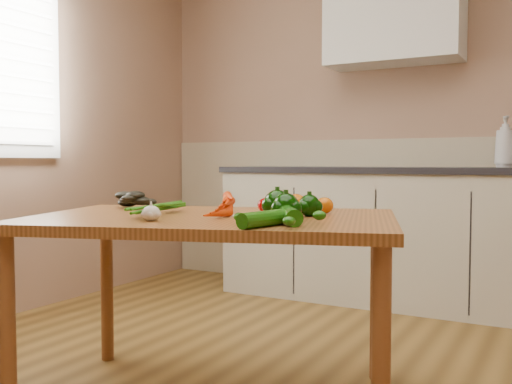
{
  "coord_description": "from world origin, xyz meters",
  "views": [
    {
      "loc": [
        0.97,
        -1.56,
        0.93
      ],
      "look_at": [
        -0.17,
        0.51,
        0.81
      ],
      "focal_mm": 40.0,
      "sensor_mm": 36.0,
      "label": 1
    }
  ],
  "objects_px": {
    "pepper_b": "(309,206)",
    "tomato_a": "(265,205)",
    "zucchini_a": "(290,216)",
    "zucchini_b": "(263,219)",
    "soap_bottle_a": "(505,142)",
    "leafy_greens": "(131,197)",
    "tomato_b": "(296,203)",
    "tomato_c": "(325,205)",
    "garlic_bulb": "(151,213)",
    "pepper_c": "(286,207)",
    "carrot_bunch": "(203,207)",
    "table": "(213,237)",
    "pepper_a": "(277,204)"
  },
  "relations": [
    {
      "from": "pepper_b",
      "to": "tomato_a",
      "type": "xyz_separation_m",
      "value": [
        -0.22,
        0.07,
        -0.01
      ]
    },
    {
      "from": "pepper_b",
      "to": "zucchini_a",
      "type": "relative_size",
      "value": 0.42
    },
    {
      "from": "zucchini_a",
      "to": "zucchini_b",
      "type": "height_order",
      "value": "zucchini_a"
    },
    {
      "from": "soap_bottle_a",
      "to": "leafy_greens",
      "type": "xyz_separation_m",
      "value": [
        -1.35,
        -1.86,
        -0.28
      ]
    },
    {
      "from": "tomato_b",
      "to": "zucchini_b",
      "type": "xyz_separation_m",
      "value": [
        0.12,
        -0.51,
        -0.01
      ]
    },
    {
      "from": "tomato_b",
      "to": "tomato_c",
      "type": "height_order",
      "value": "tomato_b"
    },
    {
      "from": "leafy_greens",
      "to": "zucchini_b",
      "type": "distance_m",
      "value": 0.94
    },
    {
      "from": "garlic_bulb",
      "to": "tomato_b",
      "type": "xyz_separation_m",
      "value": [
        0.3,
        0.54,
        0.01
      ]
    },
    {
      "from": "pepper_c",
      "to": "zucchini_b",
      "type": "xyz_separation_m",
      "value": [
        0.03,
        -0.22,
        -0.02
      ]
    },
    {
      "from": "carrot_bunch",
      "to": "tomato_b",
      "type": "relative_size",
      "value": 3.07
    },
    {
      "from": "zucchini_b",
      "to": "garlic_bulb",
      "type": "bearing_deg",
      "value": -175.96
    },
    {
      "from": "carrot_bunch",
      "to": "tomato_c",
      "type": "relative_size",
      "value": 3.6
    },
    {
      "from": "zucchini_b",
      "to": "table",
      "type": "bearing_deg",
      "value": 145.07
    },
    {
      "from": "garlic_bulb",
      "to": "tomato_c",
      "type": "bearing_deg",
      "value": 53.65
    },
    {
      "from": "table",
      "to": "leafy_greens",
      "type": "xyz_separation_m",
      "value": [
        -0.52,
        0.13,
        0.13
      ]
    },
    {
      "from": "pepper_a",
      "to": "tomato_c",
      "type": "height_order",
      "value": "pepper_a"
    },
    {
      "from": "carrot_bunch",
      "to": "tomato_b",
      "type": "height_order",
      "value": "tomato_b"
    },
    {
      "from": "pepper_b",
      "to": "zucchini_a",
      "type": "height_order",
      "value": "pepper_b"
    },
    {
      "from": "table",
      "to": "garlic_bulb",
      "type": "distance_m",
      "value": 0.3
    },
    {
      "from": "leafy_greens",
      "to": "zucchini_a",
      "type": "height_order",
      "value": "leafy_greens"
    },
    {
      "from": "soap_bottle_a",
      "to": "zucchini_a",
      "type": "bearing_deg",
      "value": -122.08
    },
    {
      "from": "pepper_b",
      "to": "tomato_c",
      "type": "distance_m",
      "value": 0.14
    },
    {
      "from": "zucchini_b",
      "to": "zucchini_a",
      "type": "bearing_deg",
      "value": 70.72
    },
    {
      "from": "leafy_greens",
      "to": "zucchini_b",
      "type": "relative_size",
      "value": 0.96
    },
    {
      "from": "garlic_bulb",
      "to": "tomato_b",
      "type": "relative_size",
      "value": 0.77
    },
    {
      "from": "pepper_a",
      "to": "pepper_b",
      "type": "distance_m",
      "value": 0.13
    },
    {
      "from": "tomato_b",
      "to": "zucchini_b",
      "type": "bearing_deg",
      "value": -76.33
    },
    {
      "from": "table",
      "to": "pepper_a",
      "type": "distance_m",
      "value": 0.28
    },
    {
      "from": "soap_bottle_a",
      "to": "tomato_a",
      "type": "distance_m",
      "value": 1.94
    },
    {
      "from": "pepper_c",
      "to": "tomato_c",
      "type": "bearing_deg",
      "value": 86.24
    },
    {
      "from": "leafy_greens",
      "to": "garlic_bulb",
      "type": "height_order",
      "value": "leafy_greens"
    },
    {
      "from": "table",
      "to": "pepper_b",
      "type": "relative_size",
      "value": 19.2
    },
    {
      "from": "tomato_b",
      "to": "tomato_c",
      "type": "xyz_separation_m",
      "value": [
        0.11,
        0.02,
        -0.01
      ]
    },
    {
      "from": "zucchini_a",
      "to": "zucchini_b",
      "type": "bearing_deg",
      "value": -109.28
    },
    {
      "from": "pepper_c",
      "to": "zucchini_a",
      "type": "xyz_separation_m",
      "value": [
        0.07,
        -0.11,
        -0.02
      ]
    },
    {
      "from": "carrot_bunch",
      "to": "zucchini_b",
      "type": "xyz_separation_m",
      "value": [
        0.38,
        -0.22,
        -0.01
      ]
    },
    {
      "from": "leafy_greens",
      "to": "tomato_c",
      "type": "xyz_separation_m",
      "value": [
        0.86,
        0.16,
        -0.02
      ]
    },
    {
      "from": "tomato_b",
      "to": "garlic_bulb",
      "type": "bearing_deg",
      "value": -118.86
    },
    {
      "from": "table",
      "to": "soap_bottle_a",
      "type": "distance_m",
      "value": 2.2
    },
    {
      "from": "garlic_bulb",
      "to": "pepper_a",
      "type": "relative_size",
      "value": 0.64
    },
    {
      "from": "leafy_greens",
      "to": "pepper_b",
      "type": "relative_size",
      "value": 2.39
    },
    {
      "from": "tomato_c",
      "to": "zucchini_b",
      "type": "height_order",
      "value": "tomato_c"
    },
    {
      "from": "pepper_b",
      "to": "zucchini_b",
      "type": "bearing_deg",
      "value": -87.86
    },
    {
      "from": "carrot_bunch",
      "to": "tomato_a",
      "type": "height_order",
      "value": "carrot_bunch"
    },
    {
      "from": "pepper_c",
      "to": "zucchini_a",
      "type": "bearing_deg",
      "value": -58.48
    },
    {
      "from": "tomato_c",
      "to": "zucchini_b",
      "type": "xyz_separation_m",
      "value": [
        0.01,
        -0.53,
        -0.01
      ]
    },
    {
      "from": "tomato_a",
      "to": "zucchini_b",
      "type": "height_order",
      "value": "tomato_a"
    },
    {
      "from": "pepper_c",
      "to": "tomato_c",
      "type": "xyz_separation_m",
      "value": [
        0.02,
        0.31,
        -0.01
      ]
    },
    {
      "from": "pepper_a",
      "to": "tomato_b",
      "type": "height_order",
      "value": "pepper_a"
    },
    {
      "from": "garlic_bulb",
      "to": "zucchini_b",
      "type": "relative_size",
      "value": 0.31
    }
  ]
}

